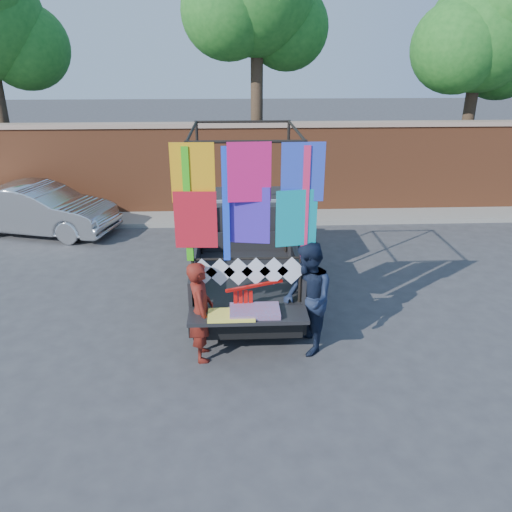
{
  "coord_description": "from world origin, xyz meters",
  "views": [
    {
      "loc": [
        0.25,
        -7.22,
        4.46
      ],
      "look_at": [
        0.59,
        0.06,
        1.45
      ],
      "focal_mm": 35.0,
      "sensor_mm": 36.0,
      "label": 1
    }
  ],
  "objects_px": {
    "pickup_truck": "(243,243)",
    "woman": "(201,311)",
    "sedan": "(39,209)",
    "man": "(307,299)"
  },
  "relations": [
    {
      "from": "pickup_truck",
      "to": "man",
      "type": "height_order",
      "value": "pickup_truck"
    },
    {
      "from": "pickup_truck",
      "to": "woman",
      "type": "bearing_deg",
      "value": -104.31
    },
    {
      "from": "pickup_truck",
      "to": "woman",
      "type": "height_order",
      "value": "pickup_truck"
    },
    {
      "from": "pickup_truck",
      "to": "sedan",
      "type": "xyz_separation_m",
      "value": [
        -5.23,
        3.17,
        -0.18
      ]
    },
    {
      "from": "pickup_truck",
      "to": "woman",
      "type": "relative_size",
      "value": 3.29
    },
    {
      "from": "woman",
      "to": "sedan",
      "type": "bearing_deg",
      "value": 29.86
    },
    {
      "from": "woman",
      "to": "man",
      "type": "distance_m",
      "value": 1.65
    },
    {
      "from": "pickup_truck",
      "to": "man",
      "type": "distance_m",
      "value": 2.82
    },
    {
      "from": "pickup_truck",
      "to": "sedan",
      "type": "distance_m",
      "value": 6.11
    },
    {
      "from": "sedan",
      "to": "woman",
      "type": "xyz_separation_m",
      "value": [
        4.51,
        -5.97,
        0.15
      ]
    }
  ]
}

